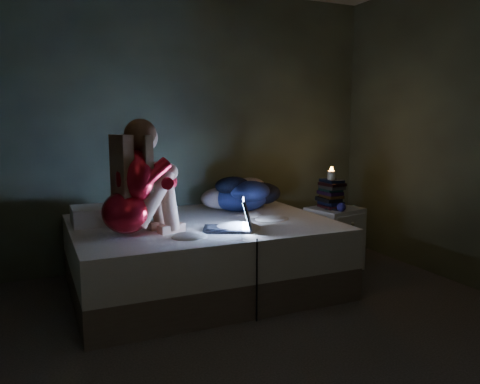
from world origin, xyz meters
TOP-DOWN VIEW (x-y plane):
  - floor at (0.00, 0.00)m, footprint 3.60×3.80m
  - wall_back at (0.00, 1.91)m, footprint 3.60×0.02m
  - bed at (-0.25, 1.10)m, footprint 2.04×1.53m
  - pillow at (-0.99, 1.35)m, footprint 0.48×0.34m
  - woman at (-0.90, 0.82)m, footprint 0.59×0.47m
  - laptop at (-0.18, 0.72)m, footprint 0.43×0.38m
  - clothes_pile at (0.26, 1.46)m, footprint 0.58×0.49m
  - nightstand at (1.05, 1.09)m, footprint 0.51×0.47m
  - book_stack at (1.02, 1.12)m, footprint 0.19×0.25m
  - candle at (1.02, 1.12)m, footprint 0.07×0.07m
  - phone at (0.96, 1.03)m, footprint 0.12×0.16m
  - blue_orb at (0.96, 0.93)m, footprint 0.08×0.08m

SIDE VIEW (x-z plane):
  - floor at x=0.00m, z-range -0.02..0.00m
  - bed at x=-0.25m, z-range 0.00..0.56m
  - nightstand at x=1.05m, z-range 0.00..0.58m
  - phone at x=0.96m, z-range 0.58..0.59m
  - blue_orb at x=0.96m, z-range 0.58..0.66m
  - pillow at x=-0.99m, z-range 0.56..0.70m
  - laptop at x=-0.18m, z-range 0.56..0.81m
  - book_stack at x=1.02m, z-range 0.58..0.85m
  - clothes_pile at x=0.26m, z-range 0.56..0.88m
  - candle at x=1.02m, z-range 0.85..0.93m
  - woman at x=-0.90m, z-range 0.56..1.39m
  - wall_back at x=0.00m, z-range 0.00..2.60m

